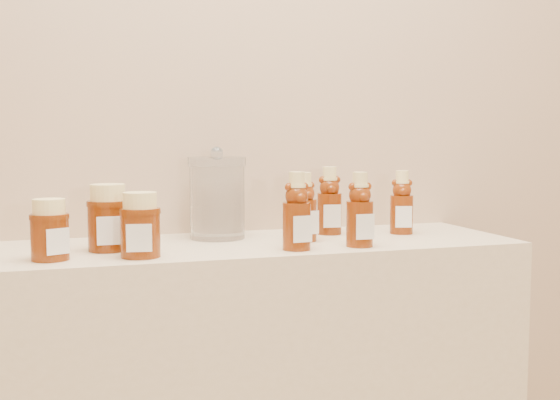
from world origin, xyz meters
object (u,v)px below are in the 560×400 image
object	(u,v)px
bear_bottle_front_left	(297,206)
honey_jar_left	(50,230)
bear_bottle_back_left	(304,202)
glass_canister	(217,194)

from	to	relation	value
bear_bottle_front_left	honey_jar_left	size ratio (longest dim) A/B	1.56
bear_bottle_back_left	bear_bottle_front_left	size ratio (longest dim) A/B	0.95
bear_bottle_back_left	honey_jar_left	distance (m)	0.57
honey_jar_left	bear_bottle_back_left	bearing A→B (deg)	-15.12
honey_jar_left	glass_canister	bearing A→B (deg)	2.56
bear_bottle_back_left	glass_canister	size ratio (longest dim) A/B	0.85
bear_bottle_front_left	glass_canister	bearing A→B (deg)	114.92
glass_canister	bear_bottle_front_left	bearing A→B (deg)	-59.82
bear_bottle_front_left	honey_jar_left	xyz separation A→B (m)	(-0.51, 0.03, -0.03)
honey_jar_left	bear_bottle_front_left	bearing A→B (deg)	-26.99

